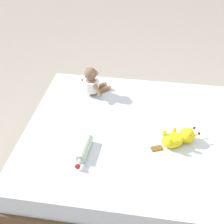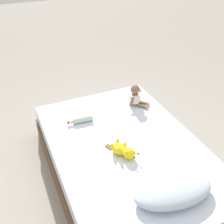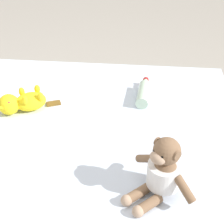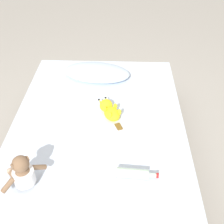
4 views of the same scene
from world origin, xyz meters
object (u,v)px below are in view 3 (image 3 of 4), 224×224
plush_monkey (162,172)px  glass_bottle (143,93)px  plush_yellow_creature (22,102)px  bed (44,154)px

plush_monkey → glass_bottle: bearing=6.8°
plush_yellow_creature → bed: bearing=-128.5°
bed → plush_monkey: plush_monkey is taller
bed → glass_bottle: (0.25, -0.48, 0.23)m
glass_bottle → plush_monkey: bearing=-173.2°
plush_monkey → plush_yellow_creature: plush_monkey is taller
plush_monkey → plush_yellow_creature: 0.81m
bed → plush_yellow_creature: size_ratio=6.17×
plush_yellow_creature → glass_bottle: plush_yellow_creature is taller
plush_monkey → plush_yellow_creature: bearing=54.8°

